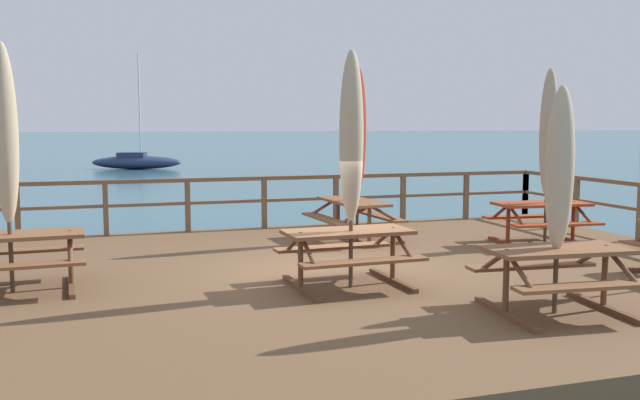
% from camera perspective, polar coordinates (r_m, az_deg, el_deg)
% --- Properties ---
extents(ground_plane, '(600.00, 600.00, 0.00)m').
position_cam_1_polar(ground_plane, '(10.37, 1.21, -10.36)').
color(ground_plane, '#2D5B6B').
extents(wooden_deck, '(13.09, 9.51, 0.80)m').
position_cam_1_polar(wooden_deck, '(10.26, 1.22, -8.22)').
color(wooden_deck, brown).
rests_on(wooden_deck, ground).
extents(railing_waterside_far, '(12.89, 0.10, 1.09)m').
position_cam_1_polar(railing_waterside_far, '(14.44, -4.68, 0.58)').
color(railing_waterside_far, brown).
rests_on(railing_waterside_far, wooden_deck).
extents(picnic_table_mid_centre, '(1.74, 1.53, 0.78)m').
position_cam_1_polar(picnic_table_mid_centre, '(8.37, 19.12, -5.24)').
color(picnic_table_mid_centre, brown).
rests_on(picnic_table_mid_centre, wooden_deck).
extents(picnic_table_front_right, '(1.75, 1.47, 0.78)m').
position_cam_1_polar(picnic_table_front_right, '(9.21, 2.34, -3.84)').
color(picnic_table_front_right, brown).
rests_on(picnic_table_front_right, wooden_deck).
extents(picnic_table_front_left, '(1.79, 1.55, 0.78)m').
position_cam_1_polar(picnic_table_front_left, '(13.07, 17.96, -1.14)').
color(picnic_table_front_left, '#993819').
rests_on(picnic_table_front_left, wooden_deck).
extents(picnic_table_back_right, '(1.83, 1.48, 0.78)m').
position_cam_1_polar(picnic_table_back_right, '(9.74, -24.23, -3.82)').
color(picnic_table_back_right, brown).
rests_on(picnic_table_back_right, wooden_deck).
extents(picnic_table_back_left, '(1.53, 1.86, 0.78)m').
position_cam_1_polar(picnic_table_back_left, '(12.84, 2.77, -0.95)').
color(picnic_table_back_left, brown).
rests_on(picnic_table_back_left, wooden_deck).
extents(patio_umbrella_short_front, '(0.32, 0.32, 2.61)m').
position_cam_1_polar(patio_umbrella_short_front, '(8.21, 19.35, 2.39)').
color(patio_umbrella_short_front, '#4C3828').
rests_on(patio_umbrella_short_front, wooden_deck).
extents(patio_umbrella_short_mid, '(0.32, 0.32, 3.15)m').
position_cam_1_polar(patio_umbrella_short_mid, '(9.00, 2.63, 5.20)').
color(patio_umbrella_short_mid, '#4C3828').
rests_on(patio_umbrella_short_mid, wooden_deck).
extents(patio_umbrella_tall_back_right, '(0.32, 0.32, 3.18)m').
position_cam_1_polar(patio_umbrella_tall_back_right, '(12.93, 18.51, 5.30)').
color(patio_umbrella_tall_back_right, '#4C3828').
rests_on(patio_umbrella_tall_back_right, wooden_deck).
extents(patio_umbrella_tall_back_left, '(0.32, 0.32, 3.21)m').
position_cam_1_polar(patio_umbrella_tall_back_left, '(9.59, -24.77, 4.95)').
color(patio_umbrella_tall_back_left, '#4C3828').
rests_on(patio_umbrella_tall_back_left, wooden_deck).
extents(patio_umbrella_tall_mid_left, '(0.32, 0.32, 3.25)m').
position_cam_1_polar(patio_umbrella_tall_mid_left, '(12.74, 3.17, 5.80)').
color(patio_umbrella_tall_mid_left, '#4C3828').
rests_on(patio_umbrella_tall_mid_left, wooden_deck).
extents(sailboat_distant, '(6.23, 3.40, 7.72)m').
position_cam_1_polar(sailboat_distant, '(47.72, -15.07, 3.12)').
color(sailboat_distant, navy).
rests_on(sailboat_distant, ground).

